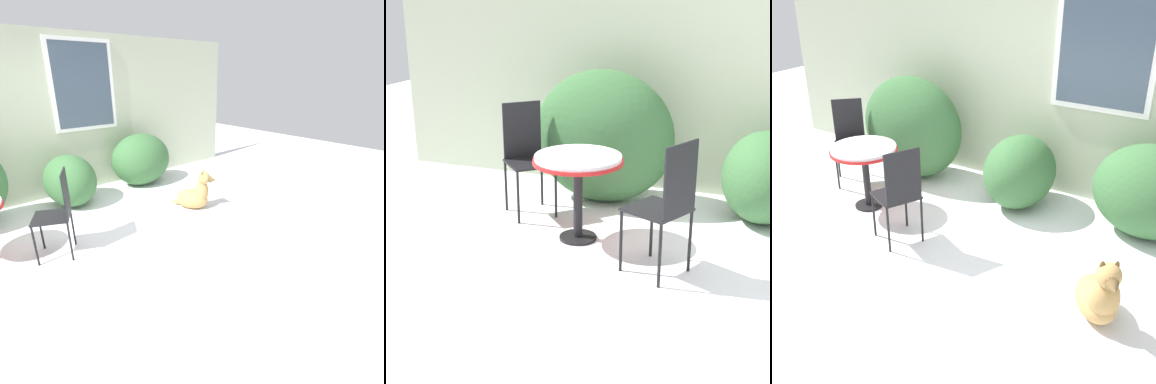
# 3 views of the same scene
# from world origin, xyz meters

# --- Properties ---
(ground_plane) EXTENTS (16.00, 16.00, 0.00)m
(ground_plane) POSITION_xyz_m (0.00, 0.00, 0.00)
(ground_plane) COLOR white
(shrub_left) EXTENTS (1.40, 0.84, 1.30)m
(shrub_left) POSITION_xyz_m (-1.43, 1.62, 0.65)
(shrub_left) COLOR #386638
(shrub_left) RESTS_ON ground_plane
(shrub_middle) EXTENTS (0.79, 0.98, 0.83)m
(shrub_middle) POSITION_xyz_m (0.11, 1.60, 0.42)
(shrub_middle) COLOR #386638
(shrub_middle) RESTS_ON ground_plane
(patio_table) EXTENTS (0.75, 0.75, 0.74)m
(patio_table) POSITION_xyz_m (-1.33, 0.63, 0.63)
(patio_table) COLOR black
(patio_table) RESTS_ON ground_plane
(patio_chair_near_table) EXTENTS (0.56, 0.56, 1.03)m
(patio_chair_near_table) POSITION_xyz_m (-2.01, 1.09, 0.57)
(patio_chair_near_table) COLOR black
(patio_chair_near_table) RESTS_ON ground_plane
(patio_chair_far_side) EXTENTS (0.53, 0.53, 1.03)m
(patio_chair_far_side) POSITION_xyz_m (-0.51, 0.23, 0.57)
(patio_chair_far_side) COLOR black
(patio_chair_far_side) RESTS_ON ground_plane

